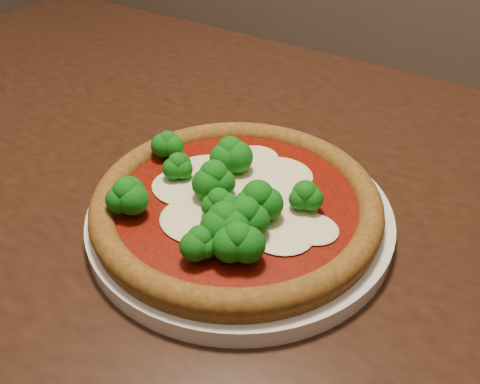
% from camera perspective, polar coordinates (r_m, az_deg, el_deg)
% --- Properties ---
extents(dining_table, '(1.37, 0.86, 0.75)m').
position_cam_1_polar(dining_table, '(0.66, -1.77, -5.12)').
color(dining_table, black).
rests_on(dining_table, floor).
extents(plate, '(0.30, 0.30, 0.02)m').
position_cam_1_polar(plate, '(0.53, 0.00, -2.65)').
color(plate, silver).
rests_on(plate, dining_table).
extents(pizza, '(0.28, 0.28, 0.06)m').
position_cam_1_polar(pizza, '(0.51, -0.72, -0.93)').
color(pizza, brown).
rests_on(pizza, plate).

